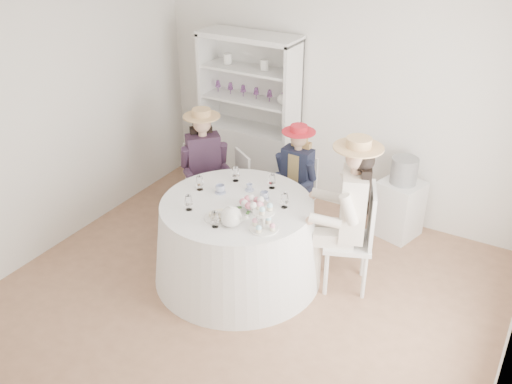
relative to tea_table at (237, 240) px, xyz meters
The scene contains 22 objects.
ground 0.51m from the tea_table, 33.62° to the right, with size 4.50×4.50×0.00m, color #8D6246.
ceiling 2.30m from the tea_table, 33.62° to the right, with size 4.50×4.50×0.00m, color white.
wall_back 2.08m from the tea_table, 82.32° to the left, with size 4.50×4.50×0.00m, color white.
wall_front 2.37m from the tea_table, 83.48° to the right, with size 4.50×4.50×0.00m, color white.
wall_left 2.22m from the tea_table, behind, with size 4.50×4.50×0.00m, color white.
tea_table is the anchor object (origin of this frame).
hutch 1.81m from the tea_table, 116.26° to the left, with size 1.35×0.88×2.00m.
side_table 1.92m from the tea_table, 53.61° to the left, with size 0.42×0.42×0.65m, color silver.
hatbox 1.95m from the tea_table, 53.61° to the left, with size 0.28×0.28×0.28m, color black.
guest_left 1.11m from the tea_table, 141.51° to the left, with size 0.59×0.59×1.39m.
guest_mid 1.10m from the tea_table, 84.06° to the left, with size 0.46×0.48×1.26m.
guest_right 1.15m from the tea_table, 21.75° to the left, with size 0.65×0.59×1.56m.
spare_chair 1.08m from the tea_table, 113.59° to the left, with size 0.50×0.50×0.87m.
teacup_a 0.52m from the tea_table, 159.50° to the left, with size 0.09×0.09×0.07m, color white.
teacup_b 0.53m from the tea_table, 94.61° to the left, with size 0.06×0.06×0.06m, color white.
teacup_c 0.53m from the tea_table, 46.76° to the left, with size 0.09×0.09×0.07m, color white.
flower_bowl 0.50m from the tea_table, ahead, with size 0.23×0.23×0.06m, color white.
flower_arrangement 0.54m from the tea_table, 19.27° to the right, with size 0.18×0.18×0.07m.
table_teapot 0.64m from the tea_table, 64.81° to the right, with size 0.27×0.19×0.20m.
sandwich_plate 0.53m from the tea_table, 88.98° to the right, with size 0.27×0.27×0.06m.
cupcake_stand 0.72m from the tea_table, 31.30° to the right, with size 0.26×0.26×0.24m.
stemware_set 0.49m from the tea_table, 135.00° to the left, with size 0.95×0.96×0.15m.
Camera 1 is at (2.23, -3.76, 3.49)m, focal length 40.00 mm.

